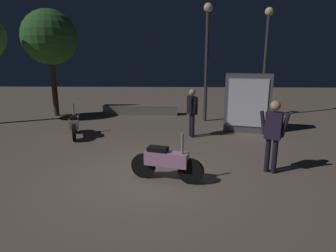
{
  "coord_description": "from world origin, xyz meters",
  "views": [
    {
      "loc": [
        0.71,
        -6.09,
        2.66
      ],
      "look_at": [
        0.49,
        0.73,
        1.0
      ],
      "focal_mm": 30.27,
      "sensor_mm": 36.0,
      "label": 1
    }
  ],
  "objects": [
    {
      "name": "ground_plane",
      "position": [
        0.0,
        0.0,
        0.0
      ],
      "size": [
        40.0,
        40.0,
        0.0
      ],
      "primitive_type": "plane",
      "color": "#756656"
    },
    {
      "name": "person_bystander_far",
      "position": [
        1.22,
        3.32,
        0.98
      ],
      "size": [
        0.35,
        0.65,
        1.64
      ],
      "rotation": [
        0.0,
        0.0,
        0.37
      ],
      "color": "black",
      "rests_on": "ground_plane"
    },
    {
      "name": "streetlamp_near",
      "position": [
        4.59,
        6.83,
        3.03
      ],
      "size": [
        0.36,
        0.36,
        4.73
      ],
      "color": "#38383D",
      "rests_on": "ground_plane"
    },
    {
      "name": "streetlamp_far",
      "position": [
        1.9,
        5.84,
        3.03
      ],
      "size": [
        0.36,
        0.36,
        4.74
      ],
      "color": "#38383D",
      "rests_on": "ground_plane"
    },
    {
      "name": "motorcycle_pink_foreground",
      "position": [
        0.48,
        -0.27,
        0.44
      ],
      "size": [
        1.63,
        0.54,
        1.11
      ],
      "rotation": [
        0.0,
        0.0,
        -0.27
      ],
      "color": "black",
      "rests_on": "ground_plane"
    },
    {
      "name": "kiosk_billboard",
      "position": [
        3.25,
        4.09,
        1.05
      ],
      "size": [
        1.67,
        0.86,
        2.1
      ],
      "rotation": [
        0.0,
        0.0,
        2.92
      ],
      "color": "#595960",
      "rests_on": "ground_plane"
    },
    {
      "name": "planter_wall_low",
      "position": [
        -1.03,
        7.12,
        0.23
      ],
      "size": [
        3.49,
        0.5,
        0.45
      ],
      "color": "gray",
      "rests_on": "ground_plane"
    },
    {
      "name": "tree_left_bg",
      "position": [
        -4.93,
        6.76,
        3.5
      ],
      "size": [
        2.39,
        2.39,
        4.72
      ],
      "color": "#4C331E",
      "rests_on": "ground_plane"
    },
    {
      "name": "person_rider_beside",
      "position": [
        2.92,
        0.27,
        1.03
      ],
      "size": [
        0.63,
        0.4,
        1.72
      ],
      "rotation": [
        0.0,
        0.0,
        4.22
      ],
      "color": "black",
      "rests_on": "ground_plane"
    },
    {
      "name": "motorcycle_white_parked_left",
      "position": [
        -2.8,
        3.19,
        0.44
      ],
      "size": [
        0.61,
        1.61,
        1.11
      ],
      "rotation": [
        0.0,
        0.0,
        1.89
      ],
      "color": "black",
      "rests_on": "ground_plane"
    }
  ]
}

